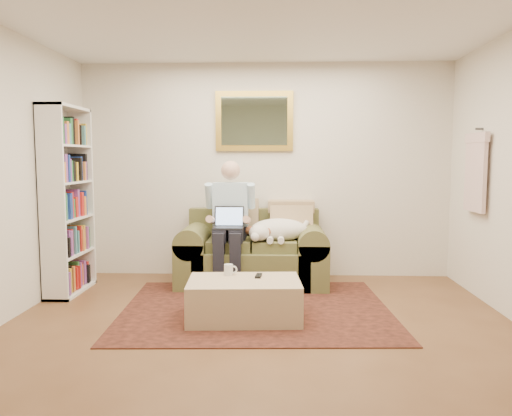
# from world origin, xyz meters

# --- Properties ---
(room_shell) EXTENTS (4.51, 5.00, 2.61)m
(room_shell) POSITION_xyz_m (0.00, 0.35, 1.30)
(room_shell) COLOR brown
(room_shell) RESTS_ON ground
(rug) EXTENTS (2.63, 2.15, 0.01)m
(rug) POSITION_xyz_m (-0.05, 1.05, 0.01)
(rug) COLOR black
(rug) RESTS_ON room_shell
(sofa) EXTENTS (1.69, 0.86, 1.01)m
(sofa) POSITION_xyz_m (-0.13, 2.04, 0.29)
(sofa) COLOR olive
(sofa) RESTS_ON room_shell
(seated_man) EXTENTS (0.56, 0.80, 1.42)m
(seated_man) POSITION_xyz_m (-0.39, 1.88, 0.71)
(seated_man) COLOR #8CBED8
(seated_man) RESTS_ON sofa
(laptop) EXTENTS (0.33, 0.26, 0.24)m
(laptop) POSITION_xyz_m (-0.39, 1.82, 0.75)
(laptop) COLOR black
(laptop) RESTS_ON seated_man
(sleeping_dog) EXTENTS (0.70, 0.44, 0.26)m
(sleeping_dog) POSITION_xyz_m (0.17, 1.95, 0.65)
(sleeping_dog) COLOR white
(sleeping_dog) RESTS_ON sofa
(ottoman) EXTENTS (1.04, 0.70, 0.36)m
(ottoman) POSITION_xyz_m (-0.15, 0.74, 0.18)
(ottoman) COLOR tan
(ottoman) RESTS_ON room_shell
(coffee_mug) EXTENTS (0.08, 0.08, 0.10)m
(coffee_mug) POSITION_xyz_m (-0.31, 0.93, 0.41)
(coffee_mug) COLOR white
(coffee_mug) RESTS_ON ottoman
(tv_remote) EXTENTS (0.06, 0.15, 0.02)m
(tv_remote) POSITION_xyz_m (-0.02, 0.87, 0.37)
(tv_remote) COLOR black
(tv_remote) RESTS_ON ottoman
(bookshelf) EXTENTS (0.28, 0.80, 2.00)m
(bookshelf) POSITION_xyz_m (-2.10, 1.60, 1.00)
(bookshelf) COLOR white
(bookshelf) RESTS_ON room_shell
(wall_mirror) EXTENTS (0.94, 0.04, 0.72)m
(wall_mirror) POSITION_xyz_m (-0.13, 2.47, 1.90)
(wall_mirror) COLOR gold
(wall_mirror) RESTS_ON room_shell
(hanging_shirt) EXTENTS (0.06, 0.52, 0.90)m
(hanging_shirt) POSITION_xyz_m (2.19, 1.60, 1.35)
(hanging_shirt) COLOR beige
(hanging_shirt) RESTS_ON room_shell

